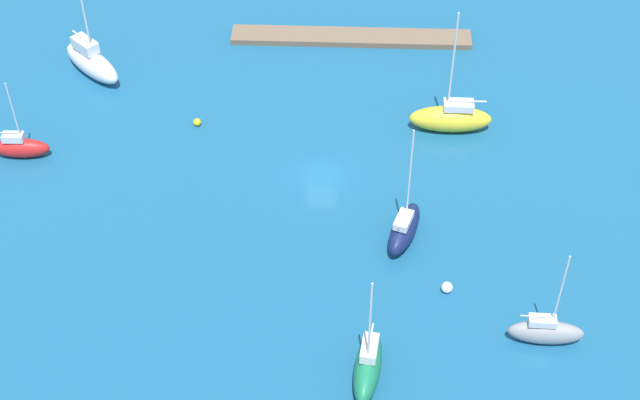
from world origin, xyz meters
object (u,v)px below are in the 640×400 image
at_px(sailboat_green_center_basin, 368,365).
at_px(mooring_buoy_white, 447,287).
at_px(sailboat_yellow_near_pier, 451,118).
at_px(sailboat_gray_by_breakwater, 546,331).
at_px(sailboat_navy_mid_basin, 404,228).
at_px(sailboat_white_off_beacon, 91,61).
at_px(sailboat_red_lone_north, 20,147).
at_px(pier_dock, 351,37).
at_px(mooring_buoy_yellow, 197,122).

xyz_separation_m(sailboat_green_center_basin, mooring_buoy_white, (-5.73, -7.68, -0.77)).
xyz_separation_m(sailboat_yellow_near_pier, sailboat_gray_by_breakwater, (-5.16, 22.58, -0.24)).
bearing_deg(sailboat_yellow_near_pier, sailboat_navy_mid_basin, 71.98).
bearing_deg(sailboat_white_off_beacon, sailboat_green_center_basin, -9.72).
xyz_separation_m(sailboat_gray_by_breakwater, sailboat_green_center_basin, (12.19, 3.43, 0.15)).
bearing_deg(sailboat_green_center_basin, sailboat_red_lone_north, -118.56).
relative_size(pier_dock, sailboat_gray_by_breakwater, 2.65).
bearing_deg(sailboat_white_off_beacon, mooring_buoy_white, 3.64).
bearing_deg(sailboat_red_lone_north, sailboat_yellow_near_pier, 6.30).
relative_size(pier_dock, sailboat_yellow_near_pier, 1.95).
bearing_deg(pier_dock, sailboat_gray_by_breakwater, 111.22).
relative_size(sailboat_navy_mid_basin, sailboat_red_lone_north, 1.40).
bearing_deg(sailboat_gray_by_breakwater, sailboat_yellow_near_pier, 104.74).
bearing_deg(sailboat_white_off_beacon, pier_dock, 57.64).
relative_size(sailboat_yellow_near_pier, sailboat_green_center_basin, 1.19).
bearing_deg(pier_dock, mooring_buoy_yellow, 45.55).
bearing_deg(sailboat_red_lone_north, mooring_buoy_white, -22.62).
xyz_separation_m(sailboat_white_off_beacon, sailboat_navy_mid_basin, (-28.06, 19.93, -0.23)).
bearing_deg(sailboat_yellow_near_pier, sailboat_red_lone_north, 7.64).
height_order(sailboat_yellow_near_pier, sailboat_gray_by_breakwater, sailboat_yellow_near_pier).
height_order(sailboat_white_off_beacon, sailboat_red_lone_north, sailboat_white_off_beacon).
distance_m(sailboat_red_lone_north, mooring_buoy_white, 37.23).
bearing_deg(mooring_buoy_yellow, sailboat_navy_mid_basin, 143.63).
distance_m(sailboat_yellow_near_pier, sailboat_gray_by_breakwater, 23.17).
bearing_deg(sailboat_yellow_near_pier, pier_dock, -56.41).
bearing_deg(mooring_buoy_yellow, pier_dock, -134.45).
bearing_deg(pier_dock, sailboat_red_lone_north, 33.31).
xyz_separation_m(sailboat_white_off_beacon, mooring_buoy_yellow, (-10.53, 7.02, -1.05)).
relative_size(sailboat_navy_mid_basin, mooring_buoy_yellow, 15.57).
bearing_deg(mooring_buoy_white, sailboat_navy_mid_basin, -59.72).
height_order(sailboat_yellow_near_pier, sailboat_white_off_beacon, sailboat_yellow_near_pier).
bearing_deg(sailboat_red_lone_north, sailboat_gray_by_breakwater, -24.68).
bearing_deg(pier_dock, sailboat_white_off_beacon, 15.08).
height_order(sailboat_white_off_beacon, sailboat_navy_mid_basin, sailboat_navy_mid_basin).
relative_size(pier_dock, sailboat_green_center_basin, 2.33).
height_order(pier_dock, mooring_buoy_yellow, mooring_buoy_yellow).
distance_m(sailboat_green_center_basin, sailboat_white_off_beacon, 41.41).
relative_size(sailboat_green_center_basin, sailboat_red_lone_north, 1.30).
bearing_deg(sailboat_red_lone_north, mooring_buoy_yellow, 16.47).
bearing_deg(sailboat_white_off_beacon, sailboat_gray_by_breakwater, 4.55).
relative_size(sailboat_yellow_near_pier, sailboat_navy_mid_basin, 1.11).
bearing_deg(sailboat_navy_mid_basin, sailboat_white_off_beacon, 73.77).
bearing_deg(sailboat_yellow_near_pier, sailboat_gray_by_breakwater, 102.91).
bearing_deg(sailboat_navy_mid_basin, sailboat_green_center_basin, -172.84).
distance_m(pier_dock, sailboat_gray_by_breakwater, 38.31).
height_order(sailboat_red_lone_north, mooring_buoy_white, sailboat_red_lone_north).
bearing_deg(sailboat_gray_by_breakwater, sailboat_navy_mid_basin, 137.07).
bearing_deg(sailboat_navy_mid_basin, sailboat_red_lone_north, 94.32).
bearing_deg(pier_dock, sailboat_yellow_near_pier, 123.55).
relative_size(sailboat_green_center_basin, sailboat_white_off_beacon, 0.93).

